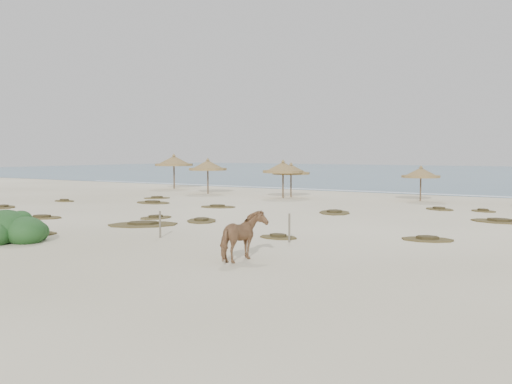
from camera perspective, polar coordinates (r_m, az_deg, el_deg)
ground at (r=26.07m, az=-7.69°, el=-3.40°), size 160.00×160.00×0.00m
ocean at (r=96.14m, az=22.88°, el=1.70°), size 200.00×100.00×0.01m
foam_line at (r=48.72m, az=12.66°, el=-0.03°), size 70.00×0.60×0.01m
palapa_0 at (r=52.62m, az=-8.21°, el=3.04°), size 4.47×4.47×3.22m
palapa_1 at (r=46.12m, az=-4.84°, el=2.62°), size 3.68×3.68×2.89m
palapa_2 at (r=41.70m, az=2.72°, el=2.41°), size 3.92×3.92×2.82m
palapa_3 at (r=42.42m, az=3.52°, el=2.21°), size 3.02×3.02×2.60m
palapa_4 at (r=40.60m, az=16.16°, el=1.82°), size 3.10×3.10×2.46m
horse at (r=17.51m, az=-1.31°, el=-4.46°), size 0.88×1.84×1.53m
fence_post_near at (r=22.61m, az=-9.57°, el=-3.22°), size 0.08×0.08×1.04m
fence_post_far at (r=21.19m, az=3.36°, el=-3.61°), size 0.10×0.10×1.08m
bush at (r=23.30m, az=-23.64°, el=-3.46°), size 3.10×2.73×1.39m
scrub_0 at (r=37.65m, az=-24.01°, el=-1.36°), size 2.70×2.47×0.16m
scrub_1 at (r=38.08m, az=-10.28°, el=-1.02°), size 2.62×1.74×0.16m
scrub_2 at (r=29.32m, az=-9.99°, el=-2.51°), size 1.43×1.97×0.16m
scrub_3 at (r=31.61m, az=7.86°, el=-2.01°), size 2.68×3.06×0.16m
scrub_4 at (r=22.66m, az=16.77°, el=-4.52°), size 2.22×1.75×0.16m
scrub_5 at (r=29.74m, az=23.15°, el=-2.68°), size 2.76×1.90×0.16m
scrub_6 at (r=41.87m, az=-9.88°, el=-0.57°), size 2.22×2.22×0.16m
scrub_7 at (r=34.83m, az=17.85°, el=-1.61°), size 2.22×1.98×0.16m
scrub_8 at (r=40.91m, az=-18.62°, el=-0.82°), size 1.68×1.14×0.16m
scrub_9 at (r=27.70m, az=-5.45°, el=-2.84°), size 2.43×2.60×0.16m
scrub_10 at (r=34.57m, az=21.77°, el=-1.75°), size 1.83×1.62×0.16m
scrub_11 at (r=30.91m, az=-20.61°, el=-2.37°), size 2.44×2.00×0.16m
scrub_12 at (r=22.29m, az=2.24°, el=-4.49°), size 1.58×1.04×0.16m
scrub_13 at (r=34.67m, az=-3.85°, el=-1.46°), size 2.54×2.05×0.16m
scrub_14 at (r=26.67m, az=-11.23°, el=-3.16°), size 3.76×3.73×0.16m
scrub_15 at (r=24.95m, az=-21.52°, el=-3.86°), size 2.37×2.23×0.16m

